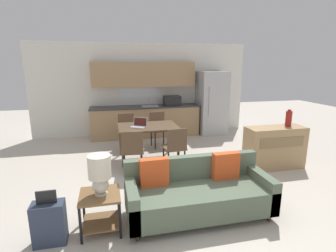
{
  "coord_description": "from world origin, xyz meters",
  "views": [
    {
      "loc": [
        -1.06,
        -3.21,
        2.11
      ],
      "look_at": [
        0.03,
        1.5,
        0.95
      ],
      "focal_mm": 28.0,
      "sensor_mm": 36.0,
      "label": 1
    }
  ],
  "objects_px": {
    "vase": "(289,118)",
    "dining_chair_far_left": "(126,129)",
    "table_lamp": "(100,172)",
    "dining_chair_near_right": "(175,146)",
    "suitcase": "(49,223)",
    "refrigerator": "(212,103)",
    "couch": "(197,192)",
    "dining_chair_near_left": "(132,149)",
    "side_table": "(100,206)",
    "dining_chair_far_right": "(159,127)",
    "laptop": "(139,125)",
    "dining_table": "(148,129)",
    "credenza": "(274,147)"
  },
  "relations": [
    {
      "from": "credenza",
      "to": "dining_chair_far_right",
      "type": "relative_size",
      "value": 1.36
    },
    {
      "from": "refrigerator",
      "to": "dining_chair_far_right",
      "type": "height_order",
      "value": "refrigerator"
    },
    {
      "from": "vase",
      "to": "dining_chair_far_left",
      "type": "height_order",
      "value": "vase"
    },
    {
      "from": "couch",
      "to": "side_table",
      "type": "relative_size",
      "value": 3.96
    },
    {
      "from": "suitcase",
      "to": "vase",
      "type": "bearing_deg",
      "value": 19.32
    },
    {
      "from": "dining_table",
      "to": "dining_chair_near_left",
      "type": "distance_m",
      "value": 0.91
    },
    {
      "from": "table_lamp",
      "to": "dining_chair_near_right",
      "type": "bearing_deg",
      "value": 50.44
    },
    {
      "from": "table_lamp",
      "to": "dining_chair_near_left",
      "type": "bearing_deg",
      "value": 71.82
    },
    {
      "from": "refrigerator",
      "to": "dining_chair_far_left",
      "type": "bearing_deg",
      "value": -159.81
    },
    {
      "from": "table_lamp",
      "to": "side_table",
      "type": "bearing_deg",
      "value": 161.15
    },
    {
      "from": "vase",
      "to": "dining_chair_far_right",
      "type": "distance_m",
      "value": 3.06
    },
    {
      "from": "table_lamp",
      "to": "dining_chair_near_right",
      "type": "xyz_separation_m",
      "value": [
        1.41,
        1.7,
        -0.3
      ]
    },
    {
      "from": "dining_table",
      "to": "laptop",
      "type": "xyz_separation_m",
      "value": [
        -0.2,
        -0.05,
        0.12
      ]
    },
    {
      "from": "dining_table",
      "to": "dining_chair_near_left",
      "type": "bearing_deg",
      "value": -118.59
    },
    {
      "from": "dining_chair_near_right",
      "to": "dining_table",
      "type": "bearing_deg",
      "value": -66.04
    },
    {
      "from": "table_lamp",
      "to": "dining_chair_far_left",
      "type": "relative_size",
      "value": 0.58
    },
    {
      "from": "dining_chair_far_left",
      "to": "dining_chair_far_right",
      "type": "xyz_separation_m",
      "value": [
        0.83,
        0.02,
        0.0
      ]
    },
    {
      "from": "vase",
      "to": "suitcase",
      "type": "distance_m",
      "value": 4.64
    },
    {
      "from": "credenza",
      "to": "dining_chair_near_left",
      "type": "distance_m",
      "value": 2.89
    },
    {
      "from": "dining_chair_near_left",
      "to": "suitcase",
      "type": "height_order",
      "value": "dining_chair_near_left"
    },
    {
      "from": "dining_chair_near_right",
      "to": "dining_chair_far_left",
      "type": "height_order",
      "value": "same"
    },
    {
      "from": "dining_chair_far_right",
      "to": "dining_chair_far_left",
      "type": "bearing_deg",
      "value": 174.36
    },
    {
      "from": "refrigerator",
      "to": "couch",
      "type": "bearing_deg",
      "value": -114.57
    },
    {
      "from": "couch",
      "to": "dining_chair_near_right",
      "type": "relative_size",
      "value": 2.27
    },
    {
      "from": "dining_chair_far_right",
      "to": "laptop",
      "type": "height_order",
      "value": "laptop"
    },
    {
      "from": "dining_table",
      "to": "couch",
      "type": "distance_m",
      "value": 2.44
    },
    {
      "from": "dining_table",
      "to": "couch",
      "type": "xyz_separation_m",
      "value": [
        0.33,
        -2.4,
        -0.36
      ]
    },
    {
      "from": "refrigerator",
      "to": "table_lamp",
      "type": "height_order",
      "value": "refrigerator"
    },
    {
      "from": "dining_table",
      "to": "credenza",
      "type": "height_order",
      "value": "credenza"
    },
    {
      "from": "dining_chair_far_right",
      "to": "laptop",
      "type": "distance_m",
      "value": 1.13
    },
    {
      "from": "credenza",
      "to": "dining_chair_far_right",
      "type": "distance_m",
      "value": 2.83
    },
    {
      "from": "refrigerator",
      "to": "laptop",
      "type": "relative_size",
      "value": 4.63
    },
    {
      "from": "side_table",
      "to": "suitcase",
      "type": "xyz_separation_m",
      "value": [
        -0.59,
        -0.12,
        -0.07
      ]
    },
    {
      "from": "table_lamp",
      "to": "suitcase",
      "type": "xyz_separation_m",
      "value": [
        -0.61,
        -0.12,
        -0.54
      ]
    },
    {
      "from": "credenza",
      "to": "dining_chair_far_left",
      "type": "height_order",
      "value": "dining_chair_far_left"
    },
    {
      "from": "side_table",
      "to": "dining_chair_far_right",
      "type": "relative_size",
      "value": 0.57
    },
    {
      "from": "table_lamp",
      "to": "dining_table",
      "type": "bearing_deg",
      "value": 68.39
    },
    {
      "from": "dining_table",
      "to": "credenza",
      "type": "distance_m",
      "value": 2.7
    },
    {
      "from": "dining_chair_far_right",
      "to": "suitcase",
      "type": "height_order",
      "value": "dining_chair_far_right"
    },
    {
      "from": "suitcase",
      "to": "dining_chair_near_left",
      "type": "bearing_deg",
      "value": 57.31
    },
    {
      "from": "vase",
      "to": "dining_chair_near_left",
      "type": "relative_size",
      "value": 0.39
    },
    {
      "from": "credenza",
      "to": "dining_chair_near_right",
      "type": "xyz_separation_m",
      "value": [
        -2.02,
        0.32,
        0.07
      ]
    },
    {
      "from": "table_lamp",
      "to": "dining_chair_far_right",
      "type": "distance_m",
      "value": 3.63
    },
    {
      "from": "table_lamp",
      "to": "suitcase",
      "type": "distance_m",
      "value": 0.82
    },
    {
      "from": "refrigerator",
      "to": "table_lamp",
      "type": "bearing_deg",
      "value": -126.97
    },
    {
      "from": "dining_chair_near_left",
      "to": "suitcase",
      "type": "distance_m",
      "value": 2.18
    },
    {
      "from": "credenza",
      "to": "vase",
      "type": "relative_size",
      "value": 3.5
    },
    {
      "from": "table_lamp",
      "to": "credenza",
      "type": "distance_m",
      "value": 3.71
    },
    {
      "from": "vase",
      "to": "suitcase",
      "type": "bearing_deg",
      "value": -160.68
    },
    {
      "from": "laptop",
      "to": "suitcase",
      "type": "relative_size",
      "value": 0.59
    }
  ]
}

